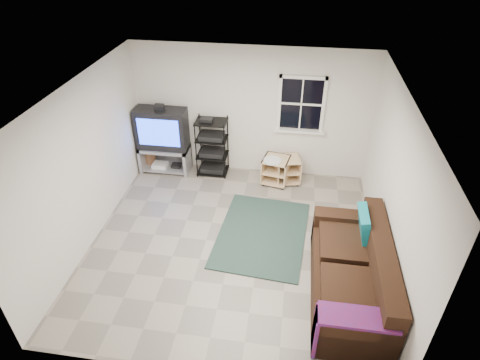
% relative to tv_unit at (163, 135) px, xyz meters
% --- Properties ---
extents(room, '(4.60, 4.62, 4.60)m').
position_rel_tv_unit_xyz_m(room, '(2.70, 0.24, 0.66)').
color(room, gray).
rests_on(room, ground).
extents(tv_unit, '(1.01, 0.50, 1.48)m').
position_rel_tv_unit_xyz_m(tv_unit, '(0.00, 0.00, 0.00)').
color(tv_unit, '#95959C').
rests_on(tv_unit, ground).
extents(av_rack, '(0.61, 0.45, 1.22)m').
position_rel_tv_unit_xyz_m(av_rack, '(1.00, 0.03, -0.28)').
color(av_rack, black).
rests_on(av_rack, ground).
extents(side_table_left, '(0.55, 0.55, 0.54)m').
position_rel_tv_unit_xyz_m(side_table_left, '(2.54, -0.04, -0.52)').
color(side_table_left, '#D7AF84').
rests_on(side_table_left, ground).
extents(side_table_right, '(0.58, 0.58, 0.57)m').
position_rel_tv_unit_xyz_m(side_table_right, '(2.31, -0.11, -0.49)').
color(side_table_right, '#D7AF84').
rests_on(side_table_right, ground).
extents(sofa, '(0.99, 2.24, 1.02)m').
position_rel_tv_unit_xyz_m(sofa, '(3.57, -2.82, -0.45)').
color(sofa, black).
rests_on(sofa, ground).
extents(shag_rug, '(1.59, 2.08, 0.02)m').
position_rel_tv_unit_xyz_m(shag_rug, '(2.21, -1.74, -0.80)').
color(shag_rug, '#302015').
rests_on(shag_rug, ground).
extents(paper_bag, '(0.31, 0.26, 0.37)m').
position_rel_tv_unit_xyz_m(paper_bag, '(-0.42, 0.10, -0.62)').
color(paper_bag, brown).
rests_on(paper_bag, ground).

